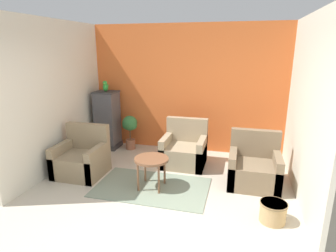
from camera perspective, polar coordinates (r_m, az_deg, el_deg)
name	(u,v)px	position (r m, az deg, el deg)	size (l,w,h in m)	color
ground_plane	(137,230)	(3.89, -6.27, -20.22)	(20.00, 20.00, 0.00)	beige
wall_back_accent	(186,89)	(6.26, 3.75, 7.50)	(4.36, 0.06, 2.77)	orange
wall_left	(57,97)	(5.66, -21.67, 5.56)	(0.06, 3.13, 2.77)	beige
wall_right	(307,109)	(4.68, 26.45, 3.10)	(0.06, 3.13, 2.77)	beige
area_rug	(152,187)	(4.84, -3.29, -12.28)	(1.88, 1.15, 0.01)	gray
coffee_table	(151,162)	(4.64, -3.38, -7.25)	(0.57, 0.57, 0.53)	brown
armchair_left	(82,159)	(5.44, -17.10, -6.48)	(0.84, 0.77, 0.90)	#8E7A5B
armchair_right	(254,168)	(5.05, 17.05, -8.25)	(0.84, 0.77, 0.90)	#7A664C
armchair_middle	(184,151)	(5.63, 3.30, -5.04)	(0.84, 0.77, 0.90)	#9E896B
birdcage	(108,120)	(6.61, -12.18, 1.15)	(0.49, 0.49, 1.32)	#353539
parrot	(106,86)	(6.47, -12.57, 7.85)	(0.11, 0.21, 0.25)	green
potted_plant	(130,127)	(6.45, -7.77, -0.25)	(0.37, 0.34, 0.79)	brown
wicker_basket	(273,211)	(4.18, 20.55, -15.93)	(0.36, 0.36, 0.28)	tan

